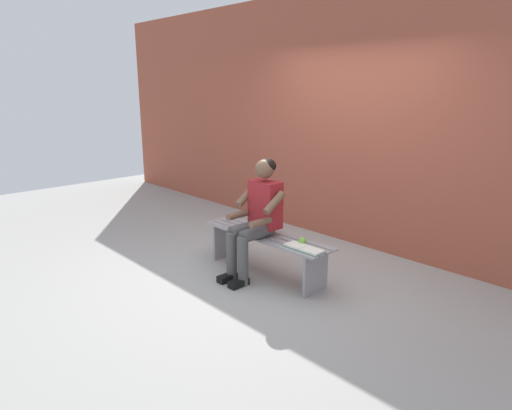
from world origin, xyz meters
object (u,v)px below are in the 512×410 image
person_seated (257,214)px  book_open (304,248)px  bench_near (266,244)px  apple (302,241)px

person_seated → book_open: person_seated is taller
person_seated → bench_near: bearing=-110.6°
bench_near → book_open: bearing=174.4°
bench_near → book_open: 0.60m
apple → book_open: apple is taller
person_seated → book_open: size_ratio=3.02×
bench_near → book_open: book_open is taller
person_seated → book_open: (-0.62, -0.04, -0.23)m
bench_near → person_seated: 0.37m
apple → person_seated: bearing=14.8°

